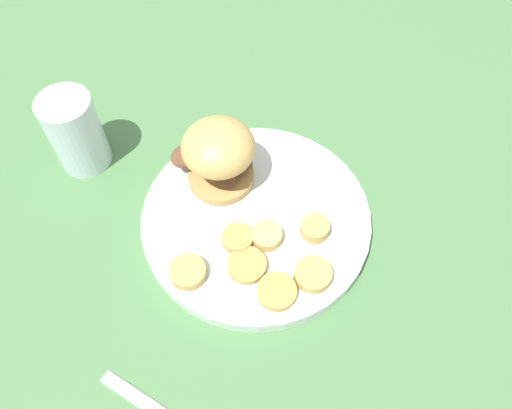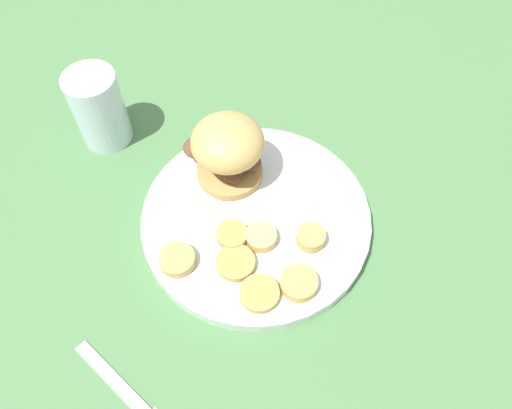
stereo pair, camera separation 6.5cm
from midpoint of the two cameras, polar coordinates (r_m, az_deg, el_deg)
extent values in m
plane|color=#4C7A47|center=(0.69, -2.68, -2.38)|extent=(4.00, 4.00, 0.00)
cylinder|color=silver|center=(0.68, -2.72, -1.92)|extent=(0.31, 0.31, 0.02)
torus|color=silver|center=(0.67, -2.75, -1.50)|extent=(0.31, 0.31, 0.01)
cylinder|color=tan|center=(0.70, -6.66, 3.06)|extent=(0.09, 0.09, 0.01)
ellipsoid|color=brown|center=(0.69, -10.45, 5.16)|extent=(0.04, 0.04, 0.01)
ellipsoid|color=brown|center=(0.70, -10.38, 5.28)|extent=(0.05, 0.05, 0.02)
ellipsoid|color=#4C281E|center=(0.69, -6.94, 4.77)|extent=(0.06, 0.05, 0.02)
ellipsoid|color=brown|center=(0.68, -4.62, 4.58)|extent=(0.05, 0.05, 0.01)
ellipsoid|color=brown|center=(0.68, -6.28, 2.77)|extent=(0.04, 0.04, 0.01)
ellipsoid|color=#563323|center=(0.70, -5.05, 4.82)|extent=(0.05, 0.06, 0.02)
ellipsoid|color=tan|center=(0.65, -7.21, 6.33)|extent=(0.10, 0.10, 0.06)
cylinder|color=tan|center=(0.62, 3.55, -8.24)|extent=(0.05, 0.05, 0.01)
cylinder|color=tan|center=(0.63, -4.03, -7.18)|extent=(0.05, 0.05, 0.01)
cylinder|color=tan|center=(0.63, -10.76, -7.82)|extent=(0.05, 0.05, 0.01)
cylinder|color=#DBB766|center=(0.64, -1.65, -3.82)|extent=(0.04, 0.04, 0.01)
cylinder|color=tan|center=(0.61, -0.59, -10.13)|extent=(0.05, 0.05, 0.01)
cylinder|color=tan|center=(0.65, -5.01, -4.09)|extent=(0.04, 0.04, 0.01)
cylinder|color=tan|center=(0.65, 3.91, -2.95)|extent=(0.04, 0.04, 0.02)
cube|color=silver|center=(0.62, -15.67, -21.31)|extent=(0.10, 0.09, 0.00)
cylinder|color=silver|center=(0.76, -22.28, 7.48)|extent=(0.07, 0.07, 0.12)
camera|label=1|loc=(0.03, -92.87, -4.47)|focal=35.00mm
camera|label=2|loc=(0.03, 87.13, 4.47)|focal=35.00mm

